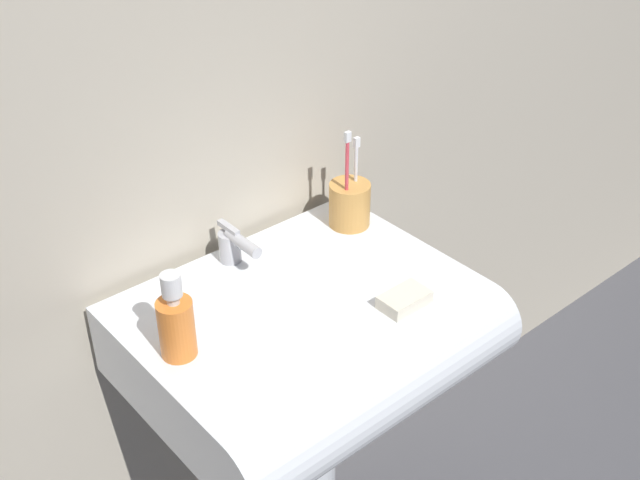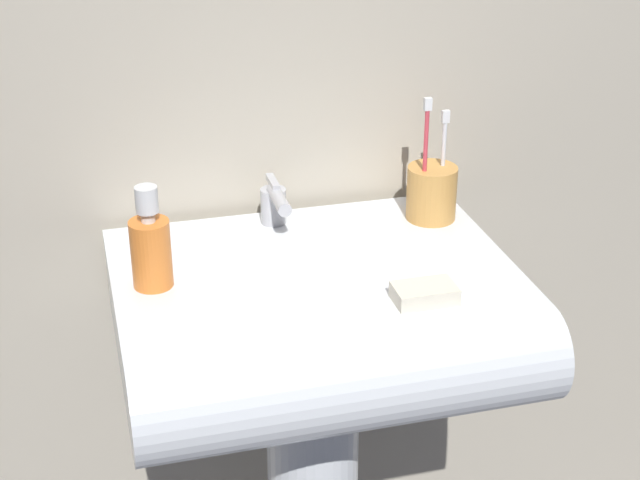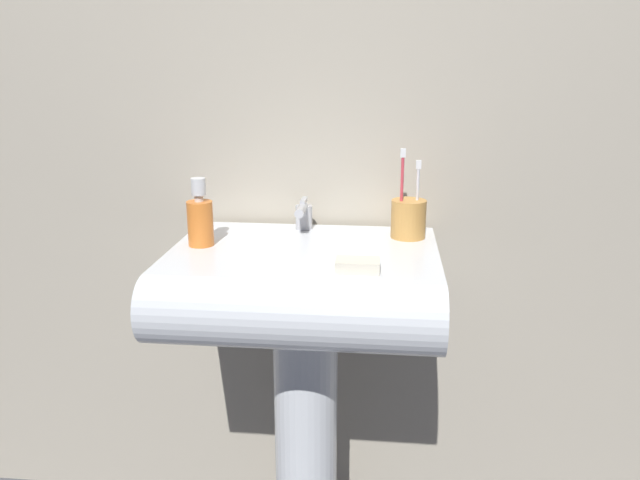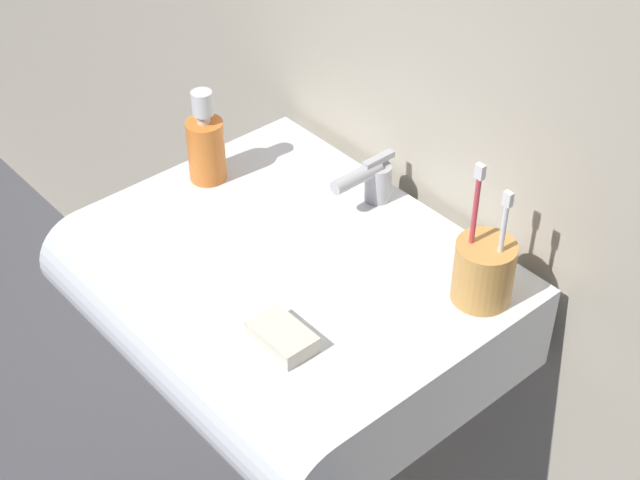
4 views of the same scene
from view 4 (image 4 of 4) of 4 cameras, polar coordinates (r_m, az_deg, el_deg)
sink_pedestal at (r=1.75m, az=-0.70°, el=-13.10°), size 0.15×0.15×0.71m
sink_basin at (r=1.42m, az=-2.44°, el=-3.61°), size 0.59×0.48×0.14m
faucet at (r=1.47m, az=3.04°, el=3.51°), size 0.04×0.11×0.08m
toothbrush_cup at (r=1.31m, az=9.50°, el=-1.75°), size 0.08×0.08×0.21m
soap_bottle at (r=1.52m, az=-6.69°, el=5.48°), size 0.06×0.06×0.15m
bar_soap at (r=1.25m, az=-2.21°, el=-5.63°), size 0.09×0.05×0.02m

